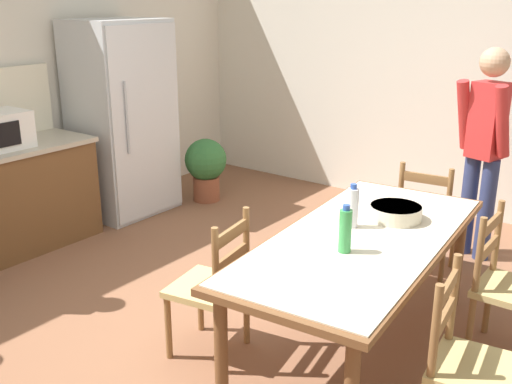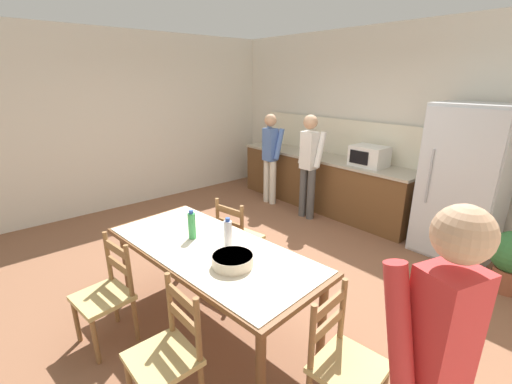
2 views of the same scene
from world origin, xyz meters
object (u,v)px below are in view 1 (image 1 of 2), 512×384
Objects in this scene: dining_table at (362,248)px; bottle_off_centre at (353,207)px; chair_head_end at (426,220)px; serving_bowl at (396,212)px; chair_side_near_left at (468,365)px; chair_side_near_right at (506,287)px; chair_side_far_left at (213,287)px; potted_plant at (206,165)px; refrigerator at (123,119)px; person_by_table at (484,144)px; bottle_near_centre at (345,230)px.

bottle_off_centre reaches higher than dining_table.
serving_bowl is at bearing 92.46° from chair_head_end.
chair_side_near_left is 1.00× the size of chair_side_near_right.
chair_side_far_left is at bearing 126.84° from dining_table.
chair_side_far_left is (-0.62, 0.58, -0.45)m from bottle_off_centre.
chair_side_far_left is 1.94m from chair_head_end.
potted_plant is at bearing 71.75° from chair_side_near_right.
bottle_off_centre reaches higher than chair_side_near_right.
chair_head_end reaches higher than serving_bowl.
chair_side_near_right reaches higher than serving_bowl.
chair_side_far_left reaches higher than serving_bowl.
chair_side_near_left reaches higher than serving_bowl.
refrigerator is 2.80m from chair_side_far_left.
dining_table is (-0.89, -3.07, -0.25)m from refrigerator.
refrigerator is 4.09m from chair_side_near_left.
chair_side_near_left and chair_side_near_right have the same top height.
chair_side_near_right and chair_side_far_left have the same top height.
chair_side_near_right is at bearing 129.41° from chair_head_end.
refrigerator reaches higher than serving_bowl.
chair_side_near_left and chair_head_end have the same top height.
chair_side_near_right is 1.00× the size of chair_head_end.
person_by_table reaches higher than chair_side_far_left.
person_by_table is (1.34, 0.61, 0.53)m from chair_side_near_right.
bottle_near_centre is 0.30× the size of chair_side_near_right.
refrigerator is 0.88× the size of dining_table.
refrigerator reaches higher than potted_plant.
refrigerator reaches higher than bottle_off_centre.
chair_side_far_left is 2.58m from person_by_table.
dining_table is 6.68× the size of serving_bowl.
refrigerator reaches higher than chair_side_near_left.
bottle_off_centre is 1.31m from chair_head_end.
chair_head_end is at bearing 20.16° from chair_side_near_left.
person_by_table is (2.40, -0.79, 0.53)m from chair_side_far_left.
bottle_off_centre is 1.04m from chair_side_near_right.
dining_table is 2.35× the size of chair_side_near_left.
refrigerator is at bearing 84.11° from chair_side_near_right.
chair_side_near_right reaches higher than potted_plant.
chair_head_end is (1.32, 0.11, -0.25)m from dining_table.
refrigerator is 3.82m from chair_side_near_right.
chair_side_near_right is at bearing 117.06° from chair_side_far_left.
chair_side_near_right reaches higher than dining_table.
person_by_table is (0.99, -3.16, 0.02)m from refrigerator.
refrigerator is at bearing 73.91° from dining_table.
chair_side_near_left is 1.00× the size of chair_head_end.
potted_plant is (0.71, -0.43, -0.56)m from refrigerator.
refrigerator is 2.83× the size of potted_plant.
bottle_off_centre is at bearing 150.05° from serving_bowl.
person_by_table reaches higher than serving_bowl.
chair_side_far_left is (-0.13, 1.48, 0.00)m from chair_side_near_left.
serving_bowl is 1.13m from chair_side_near_left.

